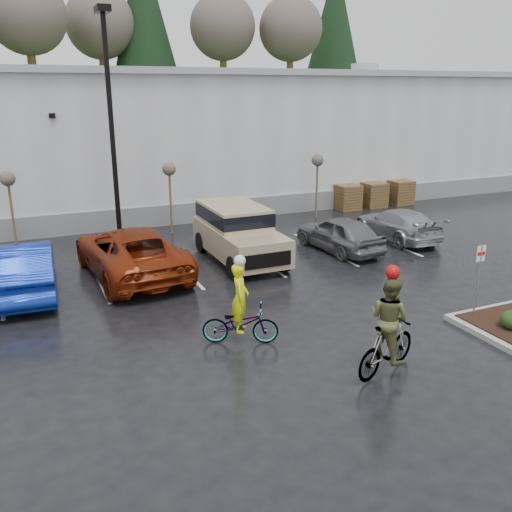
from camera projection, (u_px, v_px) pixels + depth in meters
name	position (u px, v px, depth m)	size (l,w,h in m)	color
ground	(366.00, 346.00, 13.84)	(120.00, 120.00, 0.00)	black
warehouse	(153.00, 135.00, 31.95)	(60.50, 15.50, 7.20)	#B9BCBF
wooded_ridge	(97.00, 123.00, 52.23)	(80.00, 25.00, 6.00)	#27421B
lamppost	(110.00, 105.00, 21.08)	(0.50, 1.00, 9.22)	black
sapling_west	(8.00, 183.00, 21.29)	(0.60, 0.60, 3.20)	brown
sapling_mid	(169.00, 173.00, 23.80)	(0.60, 0.60, 3.20)	brown
sapling_east	(318.00, 164.00, 26.69)	(0.60, 0.60, 3.20)	brown
pallet_stack_a	(347.00, 197.00, 29.14)	(1.20, 1.20, 1.35)	brown
pallet_stack_b	(373.00, 195.00, 29.80)	(1.20, 1.20, 1.35)	brown
pallet_stack_c	(400.00, 192.00, 30.50)	(1.20, 1.20, 1.35)	brown
fire_lane_sign	(479.00, 272.00, 15.06)	(0.30, 0.05, 2.20)	gray
car_blue	(24.00, 268.00, 17.17)	(1.80, 5.16, 1.70)	navy
car_red	(131.00, 251.00, 18.85)	(2.85, 6.18, 1.72)	maroon
suv_tan	(240.00, 234.00, 20.37)	(2.20, 5.10, 2.06)	tan
car_grey	(339.00, 233.00, 21.74)	(1.70, 4.22, 1.44)	slate
car_far_silver	(397.00, 224.00, 23.45)	(1.86, 4.57, 1.33)	#9EA1A6
cyclist_hivis	(240.00, 316.00, 13.83)	(2.06, 1.44, 2.37)	#3F3F44
cyclist_olive	(388.00, 335.00, 12.32)	(2.09, 1.21, 2.61)	#3F3F44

